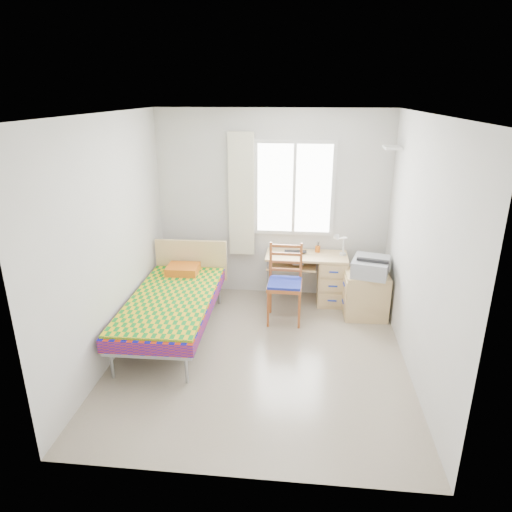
{
  "coord_description": "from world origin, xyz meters",
  "views": [
    {
      "loc": [
        0.42,
        -4.44,
        2.8
      ],
      "look_at": [
        -0.1,
        0.55,
        0.98
      ],
      "focal_mm": 32.0,
      "sensor_mm": 36.0,
      "label": 1
    }
  ],
  "objects": [
    {
      "name": "floor",
      "position": [
        0.0,
        0.0,
        0.0
      ],
      "size": [
        3.5,
        3.5,
        0.0
      ],
      "primitive_type": "plane",
      "color": "#BCAD93",
      "rests_on": "ground"
    },
    {
      "name": "ceiling",
      "position": [
        0.0,
        0.0,
        2.6
      ],
      "size": [
        3.5,
        3.5,
        0.0
      ],
      "primitive_type": "plane",
      "rotation": [
        3.14,
        0.0,
        0.0
      ],
      "color": "white",
      "rests_on": "wall_back"
    },
    {
      "name": "wall_back",
      "position": [
        0.0,
        1.75,
        1.3
      ],
      "size": [
        3.2,
        0.0,
        3.2
      ],
      "primitive_type": "plane",
      "rotation": [
        1.57,
        0.0,
        0.0
      ],
      "color": "silver",
      "rests_on": "ground"
    },
    {
      "name": "wall_left",
      "position": [
        -1.6,
        0.0,
        1.3
      ],
      "size": [
        0.0,
        3.5,
        3.5
      ],
      "primitive_type": "plane",
      "rotation": [
        1.57,
        0.0,
        1.57
      ],
      "color": "silver",
      "rests_on": "ground"
    },
    {
      "name": "wall_right",
      "position": [
        1.6,
        0.0,
        1.3
      ],
      "size": [
        0.0,
        3.5,
        3.5
      ],
      "primitive_type": "plane",
      "rotation": [
        1.57,
        0.0,
        -1.57
      ],
      "color": "silver",
      "rests_on": "ground"
    },
    {
      "name": "window",
      "position": [
        0.3,
        1.73,
        1.55
      ],
      "size": [
        1.1,
        0.04,
        1.3
      ],
      "color": "white",
      "rests_on": "wall_back"
    },
    {
      "name": "curtain",
      "position": [
        -0.42,
        1.68,
        1.45
      ],
      "size": [
        0.35,
        0.05,
        1.7
      ],
      "primitive_type": "cube",
      "color": "#F1EDC7",
      "rests_on": "wall_back"
    },
    {
      "name": "floating_shelf",
      "position": [
        1.49,
        1.4,
        2.15
      ],
      "size": [
        0.2,
        0.32,
        0.03
      ],
      "primitive_type": "cube",
      "color": "white",
      "rests_on": "wall_right"
    },
    {
      "name": "bed",
      "position": [
        -1.08,
        0.4,
        0.43
      ],
      "size": [
        0.99,
        2.08,
        0.89
      ],
      "rotation": [
        0.0,
        0.0,
        0.01
      ],
      "color": "#969A9F",
      "rests_on": "floor"
    },
    {
      "name": "desk",
      "position": [
        0.79,
        1.47,
        0.38
      ],
      "size": [
        1.11,
        0.51,
        0.69
      ],
      "rotation": [
        0.0,
        0.0,
        -0.0
      ],
      "color": "tan",
      "rests_on": "floor"
    },
    {
      "name": "chair",
      "position": [
        0.24,
        0.91,
        0.56
      ],
      "size": [
        0.44,
        0.44,
        1.0
      ],
      "rotation": [
        0.0,
        0.0,
        -0.03
      ],
      "color": "#97581D",
      "rests_on": "floor"
    },
    {
      "name": "cabinet",
      "position": [
        1.28,
        1.11,
        0.3
      ],
      "size": [
        0.57,
        0.51,
        0.6
      ],
      "rotation": [
        0.0,
        0.0,
        0.04
      ],
      "color": "tan",
      "rests_on": "floor"
    },
    {
      "name": "printer",
      "position": [
        1.31,
        1.09,
        0.71
      ],
      "size": [
        0.55,
        0.6,
        0.22
      ],
      "rotation": [
        0.0,
        0.0,
        -0.25
      ],
      "color": "#9DA0A5",
      "rests_on": "cabinet"
    },
    {
      "name": "laptop",
      "position": [
        0.35,
        1.49,
        0.7
      ],
      "size": [
        0.31,
        0.2,
        0.02
      ],
      "primitive_type": "imported",
      "rotation": [
        0.0,
        0.0,
        0.03
      ],
      "color": "black",
      "rests_on": "desk"
    },
    {
      "name": "pen_cup",
      "position": [
        0.65,
        1.6,
        0.74
      ],
      "size": [
        0.07,
        0.07,
        0.09
      ],
      "primitive_type": "cylinder",
      "rotation": [
        0.0,
        0.0,
        0.04
      ],
      "color": "orange",
      "rests_on": "desk"
    },
    {
      "name": "task_lamp",
      "position": [
        0.93,
        1.4,
        0.91
      ],
      "size": [
        0.21,
        0.3,
        0.35
      ],
      "rotation": [
        0.0,
        0.0,
        0.2
      ],
      "color": "white",
      "rests_on": "desk"
    },
    {
      "name": "book",
      "position": [
        0.31,
        1.44,
        0.59
      ],
      "size": [
        0.16,
        0.22,
        0.02
      ],
      "primitive_type": "imported",
      "rotation": [
        0.0,
        0.0,
        0.04
      ],
      "color": "gray",
      "rests_on": "desk"
    }
  ]
}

